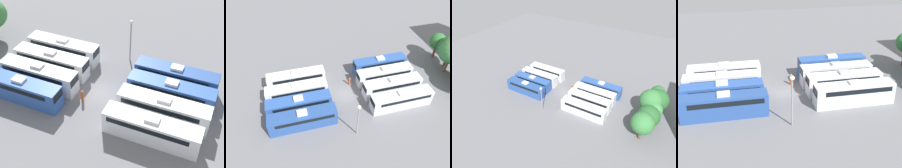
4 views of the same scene
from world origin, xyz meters
TOP-DOWN VIEW (x-y plane):
  - ground_plane at (0.00, 0.00)m, footprint 114.96×114.96m
  - bus_0 at (-5.20, -8.62)m, footprint 2.45×11.15m
  - bus_1 at (-1.55, -8.95)m, footprint 2.45×11.15m
  - bus_2 at (1.78, -8.97)m, footprint 2.45×11.15m
  - bus_3 at (5.09, -8.80)m, footprint 2.45×11.15m
  - bus_4 at (-5.22, 8.93)m, footprint 2.45×11.15m
  - bus_5 at (-1.80, 8.50)m, footprint 2.45×11.15m
  - bus_6 at (1.59, 8.58)m, footprint 2.45×11.15m
  - bus_7 at (5.21, 8.70)m, footprint 2.45×11.15m
  - worker_person at (-2.52, 1.45)m, footprint 0.36×0.36m
  - light_pole at (8.87, -0.82)m, footprint 0.60×0.60m

SIDE VIEW (x-z plane):
  - ground_plane at x=0.00m, z-range 0.00..0.00m
  - worker_person at x=-2.52m, z-range -0.06..1.75m
  - bus_0 at x=-5.20m, z-range -0.03..3.40m
  - bus_1 at x=-1.55m, z-range -0.03..3.40m
  - bus_2 at x=1.78m, z-range -0.03..3.40m
  - bus_3 at x=5.09m, z-range -0.03..3.40m
  - bus_4 at x=-5.22m, z-range -0.03..3.40m
  - bus_5 at x=-1.80m, z-range -0.03..3.40m
  - bus_6 at x=1.59m, z-range -0.03..3.40m
  - bus_7 at x=5.21m, z-range -0.03..3.40m
  - light_pole at x=8.87m, z-range 1.29..7.98m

